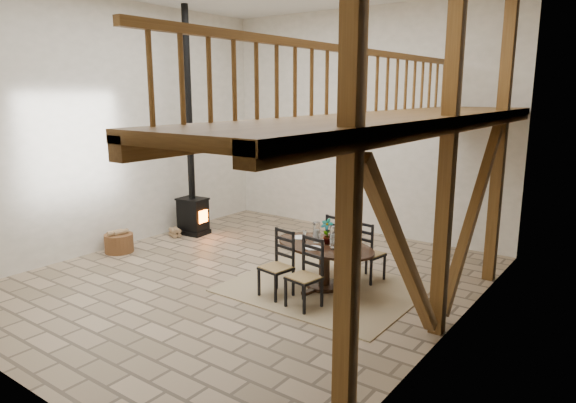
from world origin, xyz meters
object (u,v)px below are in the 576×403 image
Objects in this scene: dining_table at (324,263)px; log_basket at (119,242)px; wood_stove at (192,185)px; log_stack at (175,233)px.

log_basket is at bearing -160.70° from dining_table.
wood_stove reaches higher than dining_table.
dining_table is 0.44× the size of wood_stove.
wood_stove is 2.08m from log_basket.
wood_stove is 1.12m from log_stack.
log_stack is (-0.15, -0.43, -1.03)m from wood_stove.
log_basket reaches higher than log_stack.
dining_table is 4.39m from wood_stove.
dining_table is at bearing -8.11° from log_stack.
dining_table reaches higher than log_stack.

